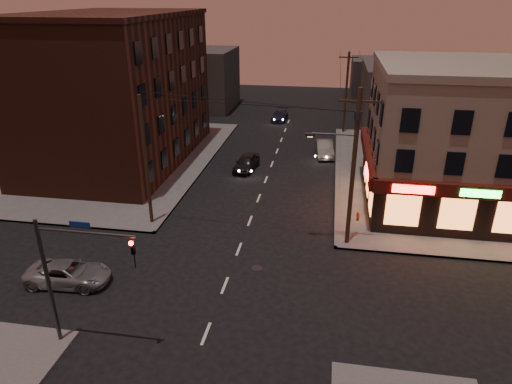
% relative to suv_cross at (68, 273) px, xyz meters
% --- Properties ---
extents(ground, '(120.00, 120.00, 0.00)m').
position_rel_suv_cross_xyz_m(ground, '(8.67, 1.20, -0.65)').
color(ground, black).
rests_on(ground, ground).
extents(sidewalk_ne, '(24.00, 28.00, 0.15)m').
position_rel_suv_cross_xyz_m(sidewalk_ne, '(26.67, 20.20, -0.57)').
color(sidewalk_ne, '#514F4C').
rests_on(sidewalk_ne, ground).
extents(sidewalk_nw, '(24.00, 28.00, 0.15)m').
position_rel_suv_cross_xyz_m(sidewalk_nw, '(-9.33, 20.20, -0.57)').
color(sidewalk_nw, '#514F4C').
rests_on(sidewalk_nw, ground).
extents(pizza_building, '(15.85, 12.85, 10.50)m').
position_rel_suv_cross_xyz_m(pizza_building, '(24.60, 14.63, 4.70)').
color(pizza_building, gray).
rests_on(pizza_building, sidewalk_ne).
extents(brick_apartment, '(12.00, 20.00, 13.00)m').
position_rel_suv_cross_xyz_m(brick_apartment, '(-5.83, 20.20, 6.00)').
color(brick_apartment, '#411F15').
rests_on(brick_apartment, sidewalk_nw).
extents(bg_building_ne_a, '(10.00, 12.00, 7.00)m').
position_rel_suv_cross_xyz_m(bg_building_ne_a, '(22.67, 39.20, 2.85)').
color(bg_building_ne_a, '#3F3D3A').
rests_on(bg_building_ne_a, ground).
extents(bg_building_nw, '(9.00, 10.00, 8.00)m').
position_rel_suv_cross_xyz_m(bg_building_nw, '(-4.33, 43.20, 3.35)').
color(bg_building_nw, '#3F3D3A').
rests_on(bg_building_nw, ground).
extents(bg_building_ne_b, '(8.00, 8.00, 6.00)m').
position_rel_suv_cross_xyz_m(bg_building_ne_b, '(20.67, 53.20, 2.35)').
color(bg_building_ne_b, '#3F3D3A').
rests_on(bg_building_ne_b, ground).
extents(utility_pole_main, '(4.20, 0.44, 10.00)m').
position_rel_suv_cross_xyz_m(utility_pole_main, '(15.36, 7.00, 5.11)').
color(utility_pole_main, '#382619').
rests_on(utility_pole_main, sidewalk_ne).
extents(utility_pole_far, '(0.26, 0.26, 9.00)m').
position_rel_suv_cross_xyz_m(utility_pole_far, '(15.47, 33.20, 4.00)').
color(utility_pole_far, '#382619').
rests_on(utility_pole_far, sidewalk_ne).
extents(utility_pole_west, '(0.24, 0.24, 9.00)m').
position_rel_suv_cross_xyz_m(utility_pole_west, '(1.87, 7.70, 4.00)').
color(utility_pole_west, '#382619').
rests_on(utility_pole_west, sidewalk_nw).
extents(traffic_signal, '(4.49, 0.32, 6.47)m').
position_rel_suv_cross_xyz_m(traffic_signal, '(3.10, -4.40, 3.51)').
color(traffic_signal, '#333538').
rests_on(traffic_signal, ground).
extents(suv_cross, '(4.78, 2.45, 1.29)m').
position_rel_suv_cross_xyz_m(suv_cross, '(0.00, 0.00, 0.00)').
color(suv_cross, gray).
rests_on(suv_cross, ground).
extents(sedan_near, '(2.19, 4.32, 1.41)m').
position_rel_suv_cross_xyz_m(sedan_near, '(6.53, 19.34, 0.06)').
color(sedan_near, black).
rests_on(sedan_near, ground).
extents(sedan_mid, '(2.10, 4.65, 1.48)m').
position_rel_suv_cross_xyz_m(sedan_mid, '(13.51, 24.56, 0.09)').
color(sedan_mid, slate).
rests_on(sedan_mid, ground).
extents(sedan_far, '(1.92, 4.39, 1.26)m').
position_rel_suv_cross_xyz_m(sedan_far, '(7.49, 37.61, -0.02)').
color(sedan_far, black).
rests_on(sedan_far, ground).
extents(fire_hydrant, '(0.30, 0.30, 0.68)m').
position_rel_suv_cross_xyz_m(fire_hydrant, '(16.29, 10.28, -0.13)').
color(fire_hydrant, maroon).
rests_on(fire_hydrant, sidewalk_ne).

